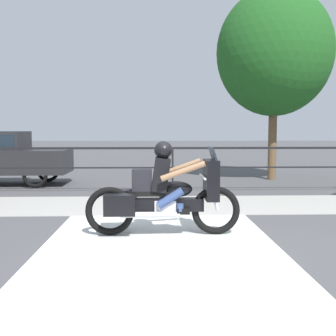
{
  "coord_description": "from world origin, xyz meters",
  "views": [
    {
      "loc": [
        -0.51,
        -5.98,
        1.69
      ],
      "look_at": [
        -0.24,
        1.88,
        0.97
      ],
      "focal_mm": 45.0,
      "sensor_mm": 36.0,
      "label": 1
    }
  ],
  "objects": [
    {
      "name": "tree_behind_sign",
      "position": [
        3.51,
        8.16,
        4.25
      ],
      "size": [
        3.83,
        3.83,
        6.36
      ],
      "color": "brown",
      "rests_on": "ground"
    },
    {
      "name": "motorcycle",
      "position": [
        -0.35,
        0.69,
        0.67
      ],
      "size": [
        2.49,
        0.76,
        1.51
      ],
      "rotation": [
        0.0,
        0.0,
        0.03
      ],
      "color": "black",
      "rests_on": "ground"
    },
    {
      "name": "crosswalk_band",
      "position": [
        -0.42,
        -0.2,
        0.0
      ],
      "size": [
        3.44,
        6.0,
        0.01
      ],
      "primitive_type": "cube",
      "color": "silver",
      "rests_on": "ground"
    },
    {
      "name": "ground_plane",
      "position": [
        0.0,
        0.0,
        0.0
      ],
      "size": [
        120.0,
        120.0,
        0.0
      ],
      "primitive_type": "plane",
      "color": "#4C4C4F"
    },
    {
      "name": "sidewalk_band",
      "position": [
        0.0,
        3.4,
        0.01
      ],
      "size": [
        44.0,
        2.4,
        0.01
      ],
      "primitive_type": "cube",
      "color": "#A8A59E",
      "rests_on": "ground"
    },
    {
      "name": "fence_railing",
      "position": [
        0.0,
        5.28,
        0.97
      ],
      "size": [
        36.0,
        0.05,
        1.23
      ],
      "color": "black",
      "rests_on": "ground"
    }
  ]
}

